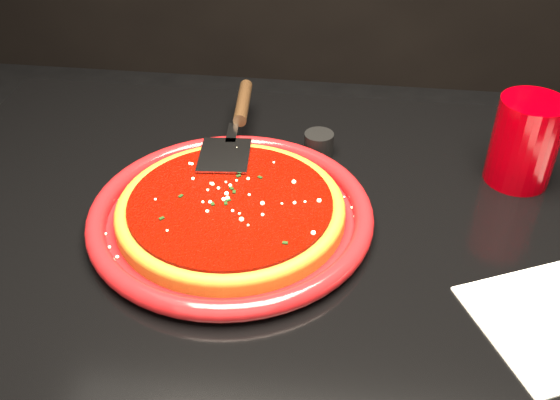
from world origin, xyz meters
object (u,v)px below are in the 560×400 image
at_px(pizza_server, 236,125).
at_px(ramekin, 319,144).
at_px(cup, 525,142).
at_px(plate, 231,214).

bearing_deg(pizza_server, ramekin, -1.43).
xyz_separation_m(pizza_server, cup, (0.41, -0.02, 0.02)).
bearing_deg(pizza_server, cup, -8.59).
distance_m(pizza_server, cup, 0.41).
relative_size(plate, cup, 2.94).
bearing_deg(cup, plate, -158.63).
height_order(plate, ramekin, ramekin).
distance_m(plate, cup, 0.42).
xyz_separation_m(pizza_server, ramekin, (0.12, 0.01, -0.03)).
distance_m(cup, ramekin, 0.29).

